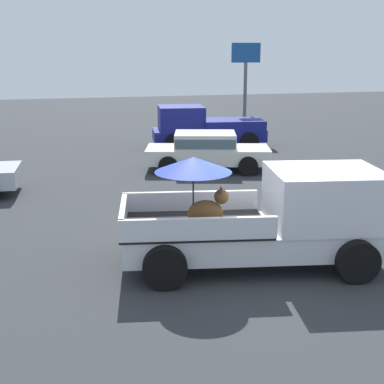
{
  "coord_description": "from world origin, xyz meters",
  "views": [
    {
      "loc": [
        -3.72,
        -9.38,
        4.12
      ],
      "look_at": [
        -0.77,
        1.72,
        1.1
      ],
      "focal_mm": 50.68,
      "sensor_mm": 36.0,
      "label": 1
    }
  ],
  "objects_px": {
    "parked_sedan_near": "(207,149)",
    "motel_sign": "(246,71)",
    "pickup_truck_main": "(274,217)",
    "pickup_truck_red": "(204,127)"
  },
  "relations": [
    {
      "from": "parked_sedan_near",
      "to": "motel_sign",
      "type": "height_order",
      "value": "motel_sign"
    },
    {
      "from": "pickup_truck_red",
      "to": "pickup_truck_main",
      "type": "bearing_deg",
      "value": 87.4
    },
    {
      "from": "pickup_truck_main",
      "to": "pickup_truck_red",
      "type": "xyz_separation_m",
      "value": [
        2.37,
        13.16,
        -0.11
      ]
    },
    {
      "from": "parked_sedan_near",
      "to": "motel_sign",
      "type": "bearing_deg",
      "value": 75.52
    },
    {
      "from": "pickup_truck_red",
      "to": "motel_sign",
      "type": "relative_size",
      "value": 1.12
    },
    {
      "from": "pickup_truck_main",
      "to": "motel_sign",
      "type": "xyz_separation_m",
      "value": [
        5.04,
        15.33,
        2.18
      ]
    },
    {
      "from": "parked_sedan_near",
      "to": "motel_sign",
      "type": "relative_size",
      "value": 1.04
    },
    {
      "from": "motel_sign",
      "to": "parked_sedan_near",
      "type": "bearing_deg",
      "value": -120.12
    },
    {
      "from": "pickup_truck_main",
      "to": "motel_sign",
      "type": "bearing_deg",
      "value": 82.01
    },
    {
      "from": "motel_sign",
      "to": "pickup_truck_red",
      "type": "bearing_deg",
      "value": -140.81
    }
  ]
}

